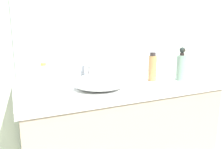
# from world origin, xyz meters

# --- Properties ---
(bathroom_wall_rear) EXTENTS (6.00, 0.06, 2.60)m
(bathroom_wall_rear) POSITION_xyz_m (0.00, 0.73, 1.30)
(bathroom_wall_rear) COLOR silver
(bathroom_wall_rear) RESTS_ON ground
(vanity_counter) EXTENTS (1.36, 0.52, 0.90)m
(vanity_counter) POSITION_xyz_m (0.00, 0.43, 0.45)
(vanity_counter) COLOR gray
(vanity_counter) RESTS_ON ground
(wall_mirror_panel) EXTENTS (1.30, 0.01, 1.12)m
(wall_mirror_panel) POSITION_xyz_m (0.00, 0.69, 1.46)
(wall_mirror_panel) COLOR #B2BCC6
(wall_mirror_panel) RESTS_ON vanity_counter
(sink_basin) EXTENTS (0.34, 0.34, 0.08)m
(sink_basin) POSITION_xyz_m (-0.17, 0.40, 0.94)
(sink_basin) COLOR white
(sink_basin) RESTS_ON vanity_counter
(faucet) EXTENTS (0.03, 0.13, 0.16)m
(faucet) POSITION_xyz_m (-0.17, 0.59, 0.99)
(faucet) COLOR silver
(faucet) RESTS_ON vanity_counter
(soap_dispenser) EXTENTS (0.07, 0.07, 0.24)m
(soap_dispenser) POSITION_xyz_m (0.44, 0.37, 1.00)
(soap_dispenser) COLOR gray
(soap_dispenser) RESTS_ON vanity_counter
(lotion_bottle) EXTENTS (0.05, 0.05, 0.18)m
(lotion_bottle) POSITION_xyz_m (-0.50, 0.43, 0.99)
(lotion_bottle) COLOR silver
(lotion_bottle) RESTS_ON vanity_counter
(perfume_bottle) EXTENTS (0.05, 0.05, 0.16)m
(perfume_bottle) POSITION_xyz_m (0.54, 0.45, 0.98)
(perfume_bottle) COLOR pink
(perfume_bottle) RESTS_ON vanity_counter
(spray_can) EXTENTS (0.06, 0.06, 0.20)m
(spray_can) POSITION_xyz_m (0.24, 0.44, 1.00)
(spray_can) COLOR #AF814D
(spray_can) RESTS_ON vanity_counter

